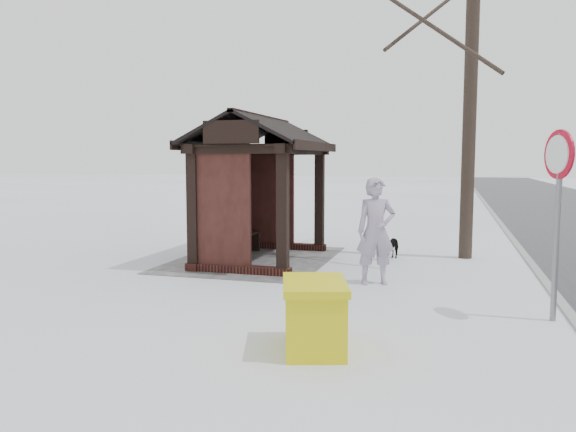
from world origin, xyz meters
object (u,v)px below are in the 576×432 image
object	(u,v)px
dog	(388,246)
road_sign	(558,186)
pedestrian	(376,231)
bus_shelter	(255,159)
grit_bin	(314,315)

from	to	relation	value
dog	road_sign	bearing A→B (deg)	-38.95
pedestrian	road_sign	world-z (taller)	road_sign
pedestrian	road_sign	size ratio (longest dim) A/B	0.73
bus_shelter	grit_bin	size ratio (longest dim) A/B	3.01
dog	grit_bin	size ratio (longest dim) A/B	0.57
bus_shelter	road_sign	size ratio (longest dim) A/B	1.41
bus_shelter	grit_bin	xyz separation A→B (m)	(5.26, 2.56, -1.76)
pedestrian	grit_bin	size ratio (longest dim) A/B	1.55
grit_bin	road_sign	world-z (taller)	road_sign
pedestrian	grit_bin	distance (m)	3.66
bus_shelter	road_sign	bearing A→B (deg)	58.87
dog	pedestrian	bearing A→B (deg)	-70.08
dog	bus_shelter	bearing A→B (deg)	-142.59
bus_shelter	grit_bin	bearing A→B (deg)	25.99
bus_shelter	road_sign	distance (m)	6.28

